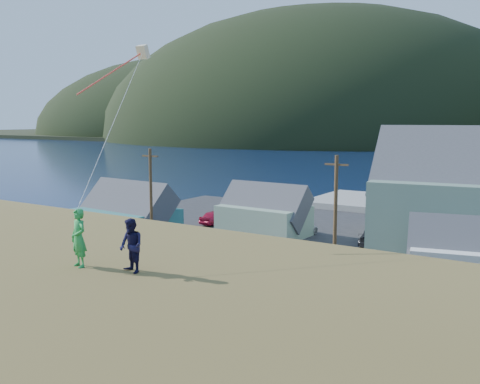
% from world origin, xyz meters
% --- Properties ---
extents(ground, '(900.00, 900.00, 0.00)m').
position_xyz_m(ground, '(0.00, 0.00, 0.00)').
color(ground, '#0A1638').
rests_on(ground, ground).
extents(grass_strip, '(110.00, 8.00, 0.10)m').
position_xyz_m(grass_strip, '(0.00, -2.00, 0.05)').
color(grass_strip, '#4C3D19').
rests_on(grass_strip, ground).
extents(waterfront_lot, '(72.00, 36.00, 0.12)m').
position_xyz_m(waterfront_lot, '(0.00, 17.00, 0.06)').
color(waterfront_lot, '#28282B').
rests_on(waterfront_lot, ground).
extents(wharf, '(26.00, 14.00, 0.90)m').
position_xyz_m(wharf, '(-6.00, 40.00, 0.45)').
color(wharf, gray).
rests_on(wharf, ground).
extents(shed_teal, '(9.56, 7.06, 7.24)m').
position_xyz_m(shed_teal, '(-23.41, 5.49, 2.69)').
color(shed_teal, '#2E6A6B').
rests_on(shed_teal, waterfront_lot).
extents(shed_palegreen_near, '(9.06, 5.85, 6.45)m').
position_xyz_m(shed_palegreen_near, '(-14.22, 15.46, 2.44)').
color(shed_palegreen_near, gray).
rests_on(shed_palegreen_near, waterfront_lot).
extents(shed_white, '(8.50, 6.55, 6.04)m').
position_xyz_m(shed_white, '(5.88, 8.51, 2.33)').
color(shed_white, white).
rests_on(shed_white, waterfront_lot).
extents(shed_palegreen_far, '(9.88, 5.73, 6.58)m').
position_xyz_m(shed_palegreen_far, '(-1.00, 24.23, 2.53)').
color(shed_palegreen_far, gray).
rests_on(shed_palegreen_far, waterfront_lot).
extents(utility_poles, '(28.94, 0.24, 9.74)m').
position_xyz_m(utility_poles, '(-1.57, 1.50, 4.85)').
color(utility_poles, '#47331E').
rests_on(utility_poles, waterfront_lot).
extents(parked_cars, '(24.63, 12.44, 1.58)m').
position_xyz_m(parked_cars, '(-6.63, 19.71, 0.86)').
color(parked_cars, navy).
rests_on(parked_cars, waterfront_lot).
extents(kite_flyer_green, '(0.74, 0.57, 1.80)m').
position_xyz_m(kite_flyer_green, '(-0.54, -19.50, 8.10)').
color(kite_flyer_green, green).
rests_on(kite_flyer_green, hillside).
extents(kite_flyer_navy, '(0.93, 0.81, 1.61)m').
position_xyz_m(kite_flyer_navy, '(1.26, -19.10, 8.01)').
color(kite_flyer_navy, '#151335').
rests_on(kite_flyer_navy, hillside).
extents(kite_rig, '(2.04, 3.27, 8.63)m').
position_xyz_m(kite_rig, '(-3.39, -13.70, 14.23)').
color(kite_rig, '#FFECC2').
rests_on(kite_rig, ground).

